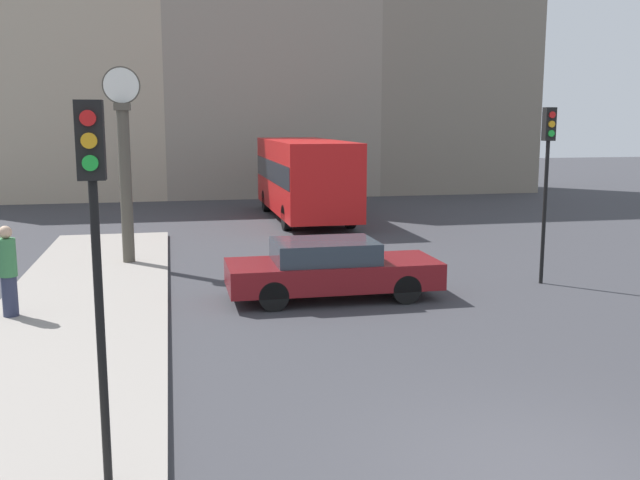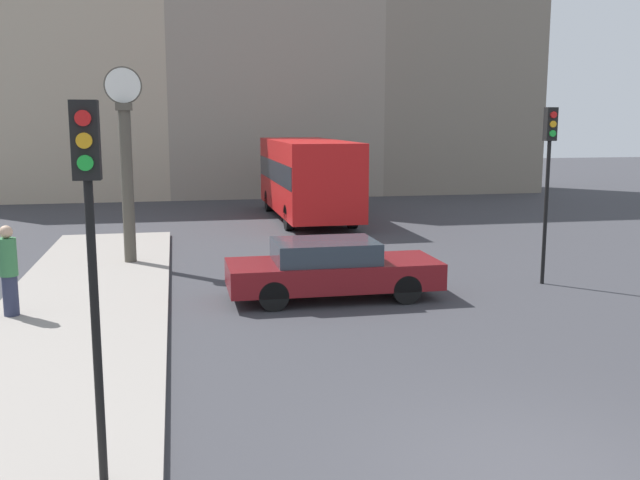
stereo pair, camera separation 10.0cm
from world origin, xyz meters
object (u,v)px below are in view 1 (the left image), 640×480
Objects in this scene: sedan_car at (331,269)px; street_clock at (125,166)px; traffic_light_far at (547,159)px; bus_distant at (305,175)px; pedestrian_green_hoodie at (8,271)px; traffic_light_near at (94,217)px.

sedan_car is 6.60m from street_clock.
bus_distant is at bearing 105.92° from traffic_light_far.
street_clock reaches higher than bus_distant.
bus_distant reaches higher than pedestrian_green_hoodie.
traffic_light_near is 12.01m from street_clock.
pedestrian_green_hoodie is (-6.42, -0.57, 0.36)m from sedan_car.
traffic_light_near is at bearing -88.09° from street_clock.
sedan_car is 6.45m from pedestrian_green_hoodie.
bus_distant is at bearing 52.06° from street_clock.
street_clock is at bearing -127.94° from bus_distant.
bus_distant is 20.90m from traffic_light_near.
pedestrian_green_hoodie reaches higher than sedan_car.
traffic_light_far reaches higher than bus_distant.
traffic_light_near is (-4.08, -7.58, 2.26)m from sedan_car.
bus_distant is 10.21m from street_clock.
street_clock is (-9.70, 4.06, -0.29)m from traffic_light_far.
traffic_light_far is 0.82× the size of street_clock.
traffic_light_far is at bearing -22.70° from street_clock.
bus_distant is at bearing 57.82° from pedestrian_green_hoodie.
street_clock is at bearing 68.79° from pedestrian_green_hoodie.
bus_distant is at bearing 81.89° from sedan_car.
traffic_light_near is (-5.85, -20.03, 1.17)m from bus_distant.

